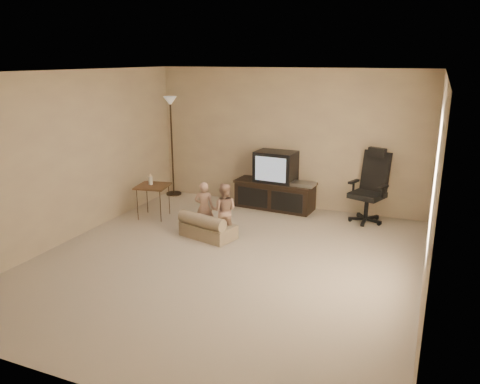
# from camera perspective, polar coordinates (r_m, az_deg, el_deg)

# --- Properties ---
(floor) EXTENTS (5.50, 5.50, 0.00)m
(floor) POSITION_cam_1_polar(r_m,az_deg,el_deg) (6.43, -1.81, -8.41)
(floor) COLOR #BEAB97
(floor) RESTS_ON ground
(room_shell) EXTENTS (5.50, 5.50, 5.50)m
(room_shell) POSITION_cam_1_polar(r_m,az_deg,el_deg) (5.96, -1.94, 4.99)
(room_shell) COLOR white
(room_shell) RESTS_ON floor
(tv_stand) EXTENTS (1.50, 0.64, 1.05)m
(tv_stand) POSITION_cam_1_polar(r_m,az_deg,el_deg) (8.52, 4.34, 0.86)
(tv_stand) COLOR black
(tv_stand) RESTS_ON floor
(office_chair) EXTENTS (0.73, 0.75, 1.23)m
(office_chair) POSITION_cam_1_polar(r_m,az_deg,el_deg) (8.10, 15.50, -0.44)
(office_chair) COLOR black
(office_chair) RESTS_ON floor
(side_table) EXTENTS (0.60, 0.60, 0.77)m
(side_table) POSITION_cam_1_polar(r_m,az_deg,el_deg) (8.11, -10.61, 0.70)
(side_table) COLOR brown
(side_table) RESTS_ON floor
(floor_lamp) EXTENTS (0.30, 0.30, 1.95)m
(floor_lamp) POSITION_cam_1_polar(r_m,az_deg,el_deg) (9.27, -8.41, 8.21)
(floor_lamp) COLOR black
(floor_lamp) RESTS_ON floor
(child_sofa) EXTENTS (0.91, 0.66, 0.40)m
(child_sofa) POSITION_cam_1_polar(r_m,az_deg,el_deg) (7.18, -4.09, -4.34)
(child_sofa) COLOR tan
(child_sofa) RESTS_ON floor
(toddler_left) EXTENTS (0.35, 0.30, 0.82)m
(toddler_left) POSITION_cam_1_polar(r_m,az_deg,el_deg) (7.32, -4.39, -1.91)
(toddler_left) COLOR tan
(toddler_left) RESTS_ON floor
(toddler_right) EXTENTS (0.45, 0.31, 0.84)m
(toddler_right) POSITION_cam_1_polar(r_m,az_deg,el_deg) (7.14, -1.97, -2.23)
(toddler_right) COLOR tan
(toddler_right) RESTS_ON floor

